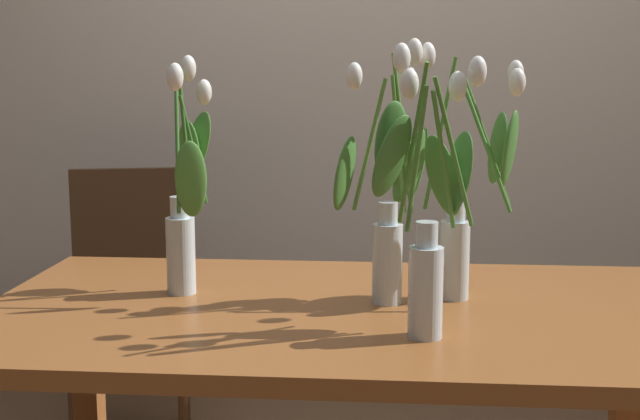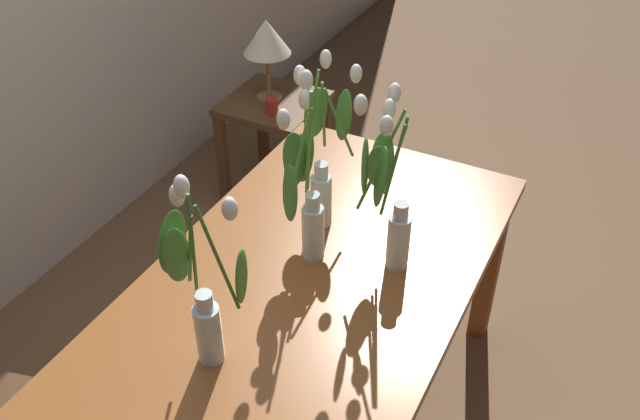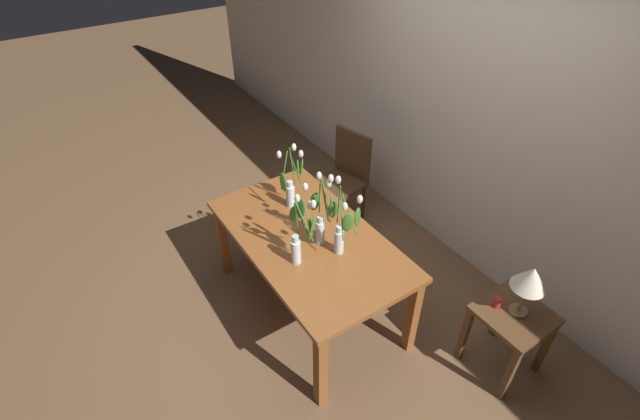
% 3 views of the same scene
% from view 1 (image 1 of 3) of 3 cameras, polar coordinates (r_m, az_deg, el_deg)
% --- Properties ---
extents(room_wall_rear, '(9.00, 0.10, 2.70)m').
position_cam_1_polar(room_wall_rear, '(3.31, 3.10, 10.97)').
color(room_wall_rear, silver).
rests_on(room_wall_rear, ground).
extents(dining_table, '(1.60, 0.90, 0.74)m').
position_cam_1_polar(dining_table, '(1.89, 1.55, -9.24)').
color(dining_table, brown).
rests_on(dining_table, ground).
extents(tulip_vase_0, '(0.23, 0.15, 0.59)m').
position_cam_1_polar(tulip_vase_0, '(1.88, 4.62, -0.06)').
color(tulip_vase_0, silver).
rests_on(tulip_vase_0, dining_table).
extents(tulip_vase_1, '(0.12, 0.23, 0.55)m').
position_cam_1_polar(tulip_vase_1, '(1.97, -9.19, 0.27)').
color(tulip_vase_1, silver).
rests_on(tulip_vase_1, dining_table).
extents(tulip_vase_2, '(0.24, 0.17, 0.57)m').
position_cam_1_polar(tulip_vase_2, '(1.65, 7.22, -0.38)').
color(tulip_vase_2, silver).
rests_on(tulip_vase_2, dining_table).
extents(tulip_vase_3, '(0.27, 0.19, 0.58)m').
position_cam_1_polar(tulip_vase_3, '(1.92, 9.83, 0.29)').
color(tulip_vase_3, silver).
rests_on(tulip_vase_3, dining_table).
extents(dining_chair, '(0.48, 0.48, 0.93)m').
position_cam_1_polar(dining_chair, '(2.92, -12.79, -5.37)').
color(dining_chair, '#4C331E').
rests_on(dining_chair, ground).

